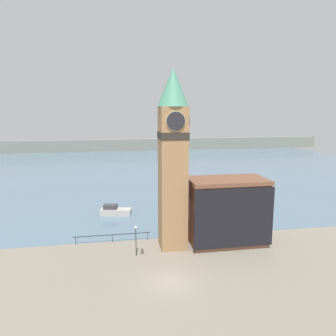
{
  "coord_description": "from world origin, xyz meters",
  "views": [
    {
      "loc": [
        -5.72,
        -30.68,
        17.56
      ],
      "look_at": [
        0.89,
        6.59,
        10.8
      ],
      "focal_mm": 35.0,
      "sensor_mm": 36.0,
      "label": 1
    }
  ],
  "objects_px": {
    "boat_near": "(115,211)",
    "mooring_bollard_near": "(142,251)",
    "pier_building": "(227,211)",
    "clock_tower": "(173,156)",
    "lamp_post": "(136,235)"
  },
  "relations": [
    {
      "from": "mooring_bollard_near",
      "to": "lamp_post",
      "type": "bearing_deg",
      "value": -151.96
    },
    {
      "from": "clock_tower",
      "to": "lamp_post",
      "type": "xyz_separation_m",
      "value": [
        -4.91,
        -1.94,
        -9.29
      ]
    },
    {
      "from": "pier_building",
      "to": "boat_near",
      "type": "distance_m",
      "value": 20.84
    },
    {
      "from": "pier_building",
      "to": "mooring_bollard_near",
      "type": "distance_m",
      "value": 12.17
    },
    {
      "from": "boat_near",
      "to": "mooring_bollard_near",
      "type": "height_order",
      "value": "boat_near"
    },
    {
      "from": "clock_tower",
      "to": "boat_near",
      "type": "xyz_separation_m",
      "value": [
        -7.18,
        14.5,
        -11.27
      ]
    },
    {
      "from": "clock_tower",
      "to": "pier_building",
      "type": "xyz_separation_m",
      "value": [
        7.27,
        -0.06,
        -7.55
      ]
    },
    {
      "from": "lamp_post",
      "to": "boat_near",
      "type": "bearing_deg",
      "value": 97.87
    },
    {
      "from": "clock_tower",
      "to": "mooring_bollard_near",
      "type": "relative_size",
      "value": 31.03
    },
    {
      "from": "clock_tower",
      "to": "pier_building",
      "type": "relative_size",
      "value": 2.2
    },
    {
      "from": "clock_tower",
      "to": "boat_near",
      "type": "bearing_deg",
      "value": 116.35
    },
    {
      "from": "pier_building",
      "to": "mooring_bollard_near",
      "type": "height_order",
      "value": "pier_building"
    },
    {
      "from": "pier_building",
      "to": "boat_near",
      "type": "bearing_deg",
      "value": 134.79
    },
    {
      "from": "pier_building",
      "to": "boat_near",
      "type": "height_order",
      "value": "pier_building"
    },
    {
      "from": "boat_near",
      "to": "mooring_bollard_near",
      "type": "distance_m",
      "value": 16.31
    }
  ]
}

